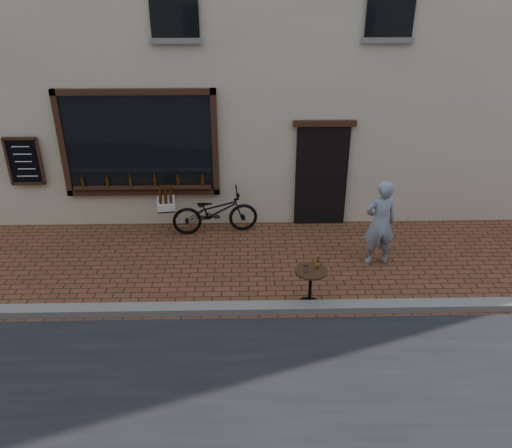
{
  "coord_description": "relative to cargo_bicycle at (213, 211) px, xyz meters",
  "views": [
    {
      "loc": [
        0.27,
        -6.5,
        4.92
      ],
      "look_at": [
        0.45,
        1.2,
        1.1
      ],
      "focal_mm": 35.0,
      "sensor_mm": 36.0,
      "label": 1
    }
  ],
  "objects": [
    {
      "name": "pedestrian",
      "position": [
        3.17,
        -1.35,
        0.36
      ],
      "size": [
        0.66,
        0.47,
        1.68
      ],
      "primitive_type": "imported",
      "rotation": [
        0.0,
        0.0,
        3.26
      ],
      "color": "gray",
      "rests_on": "ground"
    },
    {
      "name": "ground",
      "position": [
        0.41,
        -3.07,
        -0.48
      ],
      "size": [
        90.0,
        90.0,
        0.0
      ],
      "primitive_type": "plane",
      "color": "brown",
      "rests_on": "ground"
    },
    {
      "name": "cargo_bicycle",
      "position": [
        0.0,
        0.0,
        0.0
      ],
      "size": [
        2.14,
        0.87,
        1.01
      ],
      "rotation": [
        0.0,
        0.0,
        1.71
      ],
      "color": "black",
      "rests_on": "ground"
    },
    {
      "name": "kerb",
      "position": [
        0.41,
        -2.87,
        -0.42
      ],
      "size": [
        90.0,
        0.25,
        0.12
      ],
      "primitive_type": "cube",
      "color": "slate",
      "rests_on": "ground"
    },
    {
      "name": "bistro_table",
      "position": [
        1.73,
        -2.71,
        0.0
      ],
      "size": [
        0.53,
        0.53,
        0.91
      ],
      "color": "black",
      "rests_on": "ground"
    }
  ]
}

